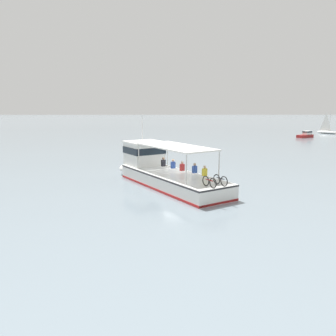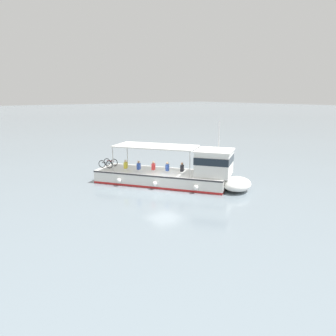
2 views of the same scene
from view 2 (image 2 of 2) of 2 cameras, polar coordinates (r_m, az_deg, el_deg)
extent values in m
plane|color=gray|center=(26.47, -0.54, -3.53)|extent=(400.00, 400.00, 0.00)
cube|color=white|center=(27.68, -1.18, -1.63)|extent=(10.85, 8.45, 1.10)
ellipsoid|color=white|center=(26.28, 11.65, -2.67)|extent=(3.43, 3.66, 1.01)
cube|color=red|center=(27.79, -1.17, -2.53)|extent=(10.87, 8.48, 0.16)
cube|color=#2D2D33|center=(27.56, -1.18, -0.68)|extent=(10.88, 8.50, 0.10)
cube|color=white|center=(26.20, 7.89, 0.80)|extent=(3.65, 3.69, 1.90)
cube|color=#19232D|center=(26.13, 7.92, 1.51)|extent=(3.72, 3.76, 0.56)
cube|color=white|center=(26.01, 7.96, 2.98)|extent=(3.87, 3.91, 0.12)
cube|color=white|center=(27.31, -2.09, 3.74)|extent=(7.24, 6.05, 0.10)
cylinder|color=silver|center=(27.82, 5.20, 1.67)|extent=(0.08, 0.08, 2.00)
cylinder|color=silver|center=(25.24, 3.74, 0.56)|extent=(0.08, 0.08, 2.00)
cylinder|color=silver|center=(29.99, -6.97, 2.42)|extent=(0.08, 0.08, 2.00)
cylinder|color=silver|center=(27.61, -9.40, 1.46)|extent=(0.08, 0.08, 2.00)
cylinder|color=silver|center=(25.79, 8.70, 5.48)|extent=(0.06, 0.06, 2.20)
sphere|color=white|center=(25.09, 4.76, -3.31)|extent=(0.36, 0.36, 0.36)
sphere|color=white|center=(26.05, -2.30, -2.68)|extent=(0.36, 0.36, 0.36)
sphere|color=white|center=(27.28, -8.40, -2.10)|extent=(0.36, 0.36, 0.36)
torus|color=black|center=(29.69, -9.17, 0.94)|extent=(0.59, 0.40, 0.66)
torus|color=black|center=(30.02, -10.35, 1.02)|extent=(0.59, 0.40, 0.66)
cylinder|color=maroon|center=(29.83, -9.77, 1.21)|extent=(0.62, 0.42, 0.06)
torus|color=black|center=(28.92, -10.00, 0.59)|extent=(0.59, 0.40, 0.66)
torus|color=black|center=(29.26, -11.20, 0.68)|extent=(0.59, 0.40, 0.66)
cylinder|color=#232328|center=(29.06, -10.61, 0.87)|extent=(0.62, 0.42, 0.06)
cube|color=yellow|center=(27.77, -7.24, 0.46)|extent=(0.36, 0.39, 0.52)
sphere|color=beige|center=(27.69, -7.26, 1.21)|extent=(0.20, 0.20, 0.20)
cube|color=#2D4CA5|center=(27.26, -5.03, 0.28)|extent=(0.36, 0.39, 0.52)
sphere|color=tan|center=(27.18, -5.05, 1.04)|extent=(0.20, 0.20, 0.20)
cube|color=red|center=(27.06, -2.51, 0.23)|extent=(0.36, 0.39, 0.52)
sphere|color=beige|center=(26.99, -2.51, 1.00)|extent=(0.20, 0.20, 0.20)
cube|color=#2D4CA5|center=(26.70, -0.11, 0.07)|extent=(0.36, 0.39, 0.52)
sphere|color=tan|center=(26.62, -0.11, 0.85)|extent=(0.20, 0.20, 0.20)
cube|color=black|center=(26.50, 2.41, -0.04)|extent=(0.36, 0.39, 0.52)
sphere|color=#9E7051|center=(26.42, 2.42, 0.75)|extent=(0.20, 0.20, 0.20)
camera|label=1|loc=(48.90, -19.12, 10.50)|focal=35.79mm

